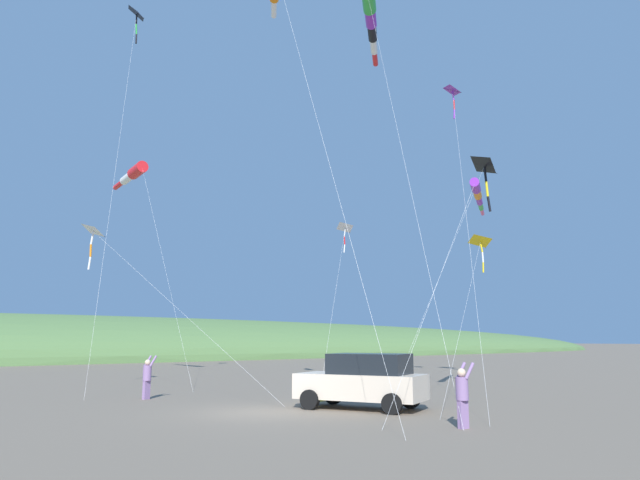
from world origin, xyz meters
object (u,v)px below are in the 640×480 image
object	(u,v)px
person_adult_flyer	(147,375)
kite_delta_magenta_far_left	(94,231)
kite_windsock_red_high_left	(478,195)
kite_delta_blue_topmost	(453,91)
kite_delta_long_streamer_right	(481,242)
person_child_green_jacket	(462,392)
parked_car	(363,380)
cooler_box	(317,395)
kite_windsock_black_fish_shape	(371,22)
kite_windsock_striped_overhead	(133,174)
kite_delta_teal_far_right	(137,15)
kite_delta_rainbow_low_near	(485,166)
kite_delta_white_trailing	(346,228)

from	to	relation	value
person_adult_flyer	kite_delta_magenta_far_left	size ratio (longest dim) A/B	0.13
kite_windsock_red_high_left	kite_delta_blue_topmost	bearing A→B (deg)	-42.81
kite_windsock_red_high_left	kite_delta_long_streamer_right	world-z (taller)	kite_windsock_red_high_left
person_adult_flyer	person_child_green_jacket	distance (m)	13.13
parked_car	cooler_box	bearing A→B (deg)	-8.56
person_child_green_jacket	kite_windsock_black_fish_shape	xyz separation A→B (m)	(11.99, -8.10, 19.00)
parked_car	kite_windsock_red_high_left	bearing A→B (deg)	-88.16
person_adult_flyer	kite_delta_long_streamer_right	size ratio (longest dim) A/B	0.17
cooler_box	person_child_green_jacket	size ratio (longest dim) A/B	0.36
kite_windsock_striped_overhead	kite_delta_teal_far_right	size ratio (longest dim) A/B	0.72
kite_windsock_black_fish_shape	cooler_box	bearing A→B (deg)	119.80
kite_delta_magenta_far_left	kite_delta_rainbow_low_near	bearing A→B (deg)	-113.79
kite_delta_long_streamer_right	kite_delta_teal_far_right	bearing A→B (deg)	39.81
kite_delta_teal_far_right	kite_delta_white_trailing	bearing A→B (deg)	-120.33
kite_delta_blue_topmost	kite_windsock_red_high_left	bearing A→B (deg)	137.19
cooler_box	kite_windsock_black_fish_shape	world-z (taller)	kite_windsock_black_fish_shape
kite_windsock_striped_overhead	kite_delta_rainbow_low_near	distance (m)	22.38
kite_windsock_red_high_left	person_child_green_jacket	bearing A→B (deg)	123.03
cooler_box	kite_windsock_striped_overhead	size ratio (longest dim) A/B	0.04
kite_windsock_black_fish_shape	parked_car	bearing A→B (deg)	134.30
cooler_box	kite_windsock_striped_overhead	world-z (taller)	kite_windsock_striped_overhead
kite_delta_teal_far_right	kite_delta_long_streamer_right	xyz separation A→B (m)	(-14.65, -12.21, -14.35)
person_adult_flyer	kite_delta_rainbow_low_near	distance (m)	22.81
kite_delta_rainbow_low_near	kite_delta_long_streamer_right	xyz separation A→B (m)	(-3.40, 5.34, -5.63)
kite_delta_teal_far_right	kite_delta_magenta_far_left	bearing A→B (deg)	135.88
cooler_box	kite_delta_magenta_far_left	world-z (taller)	kite_delta_magenta_far_left
kite_windsock_red_high_left	kite_delta_rainbow_low_near	world-z (taller)	kite_delta_rainbow_low_near
kite_delta_blue_topmost	kite_delta_teal_far_right	world-z (taller)	kite_delta_teal_far_right
parked_car	kite_delta_teal_far_right	bearing A→B (deg)	8.95
kite_windsock_red_high_left	kite_windsock_black_fish_shape	distance (m)	13.32
cooler_box	kite_delta_magenta_far_left	xyz separation A→B (m)	(11.06, 5.50, 7.43)
person_adult_flyer	kite_delta_white_trailing	size ratio (longest dim) A/B	0.19
person_child_green_jacket	kite_delta_long_streamer_right	distance (m)	13.89
parked_car	kite_delta_white_trailing	distance (m)	15.33
parked_car	cooler_box	size ratio (longest dim) A/B	7.50
person_child_green_jacket	kite_delta_magenta_far_left	bearing A→B (deg)	12.35
kite_delta_rainbow_low_near	kite_delta_magenta_far_left	xyz separation A→B (m)	(8.79, 19.93, -4.95)
kite_windsock_black_fish_shape	kite_delta_blue_topmost	xyz separation A→B (m)	(-2.44, -3.87, -3.92)
kite_delta_blue_topmost	kite_delta_long_streamer_right	distance (m)	9.55
kite_windsock_red_high_left	kite_delta_blue_topmost	size ratio (longest dim) A/B	0.82
kite_delta_magenta_far_left	cooler_box	bearing A→B (deg)	-153.56
parked_car	kite_windsock_red_high_left	distance (m)	10.35
person_child_green_jacket	kite_delta_rainbow_low_near	bearing A→B (deg)	-56.64
kite_windsock_red_high_left	kite_delta_long_streamer_right	bearing A→B (deg)	-53.90
cooler_box	kite_delta_blue_topmost	bearing A→B (deg)	-82.28
cooler_box	kite_delta_white_trailing	xyz separation A→B (m)	(7.23, -7.62, 8.51)
parked_car	kite_windsock_striped_overhead	world-z (taller)	kite_windsock_striped_overhead
kite_delta_white_trailing	kite_windsock_black_fish_shape	bearing A→B (deg)	166.12
parked_car	kite_delta_white_trailing	world-z (taller)	kite_delta_white_trailing
kite_delta_blue_topmost	kite_delta_rainbow_low_near	xyz separation A→B (m)	(0.82, -3.77, -3.43)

